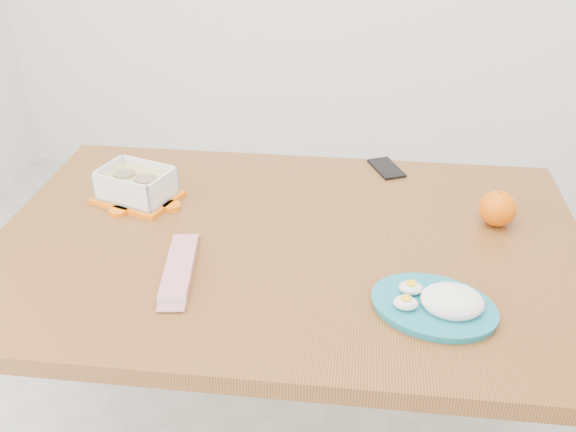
% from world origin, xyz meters
% --- Properties ---
extents(dining_table, '(1.41, 1.01, 0.75)m').
position_xyz_m(dining_table, '(0.02, 0.06, 0.66)').
color(dining_table, brown).
rests_on(dining_table, ground).
extents(food_container, '(0.22, 0.19, 0.08)m').
position_xyz_m(food_container, '(-0.39, 0.17, 0.79)').
color(food_container, orange).
rests_on(food_container, dining_table).
extents(orange_fruit, '(0.08, 0.08, 0.08)m').
position_xyz_m(orange_fruit, '(0.49, 0.23, 0.79)').
color(orange_fruit, '#EA4A04').
rests_on(orange_fruit, dining_table).
extents(rice_plate, '(0.29, 0.29, 0.07)m').
position_xyz_m(rice_plate, '(0.36, -0.13, 0.77)').
color(rice_plate, teal).
rests_on(rice_plate, dining_table).
extents(candy_bar, '(0.10, 0.23, 0.02)m').
position_xyz_m(candy_bar, '(-0.17, -0.11, 0.76)').
color(candy_bar, red).
rests_on(candy_bar, dining_table).
extents(smartphone, '(0.11, 0.14, 0.01)m').
position_xyz_m(smartphone, '(0.21, 0.47, 0.75)').
color(smartphone, black).
rests_on(smartphone, dining_table).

